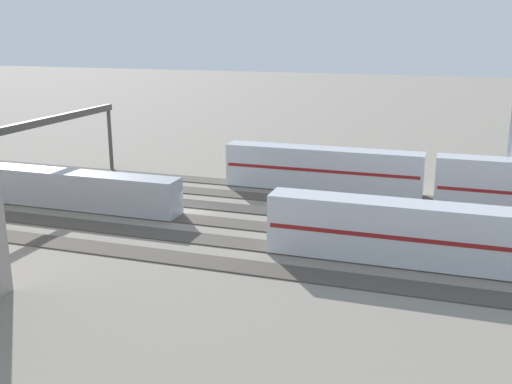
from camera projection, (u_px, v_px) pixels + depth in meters
ground_plane at (191, 212)px, 62.41m from camera, size 400.00×400.00×0.00m
track_bed_0 at (233, 183)px, 73.84m from camera, size 140.00×2.80×0.12m
track_bed_1 at (217, 193)px, 69.26m from camera, size 140.00×2.80×0.12m
track_bed_2 at (200, 205)px, 64.69m from camera, size 140.00×2.80×0.12m
track_bed_3 at (180, 218)px, 60.11m from camera, size 140.00×2.80×0.12m
track_bed_4 at (157, 234)px, 55.54m from camera, size 140.00×2.80×0.12m
track_bed_5 at (130, 252)px, 50.96m from camera, size 140.00×2.80×0.12m
train_on_track_0 at (430, 177)px, 66.08m from camera, size 47.20×3.06×5.00m
signal_gantry at (37, 131)px, 65.98m from camera, size 0.70×30.00×8.80m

